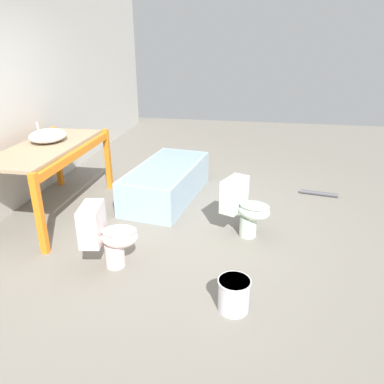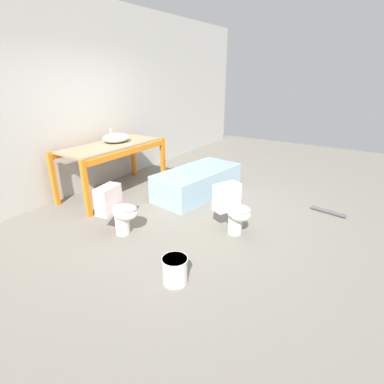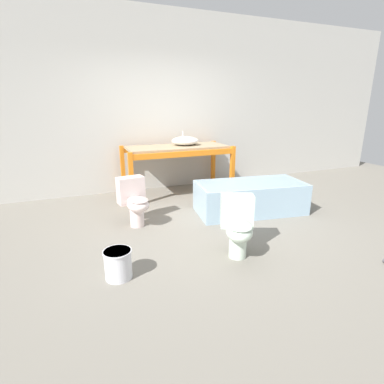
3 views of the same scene
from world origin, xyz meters
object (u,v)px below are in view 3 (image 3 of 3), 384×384
sink_basin (185,141)px  toilet_far (238,224)px  toilet_near (135,200)px  bucket_white (118,263)px  bathtub_main (250,195)px

sink_basin → toilet_far: sink_basin is taller
sink_basin → toilet_far: 2.53m
sink_basin → toilet_near: size_ratio=0.76×
toilet_far → bucket_white: 1.30m
bathtub_main → bucket_white: 2.41m
bathtub_main → toilet_near: size_ratio=2.62×
sink_basin → toilet_near: (-1.18, -1.18, -0.60)m
toilet_near → bucket_white: bearing=-118.2°
toilet_near → toilet_far: (0.86, -1.26, 0.00)m
bathtub_main → toilet_near: bearing=-177.4°
toilet_near → bucket_white: 1.33m
sink_basin → bathtub_main: size_ratio=0.29×
toilet_near → toilet_far: 1.53m
sink_basin → bathtub_main: (0.54, -1.35, -0.69)m
toilet_near → toilet_far: same height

